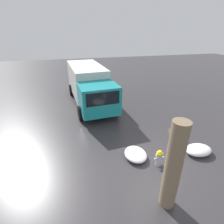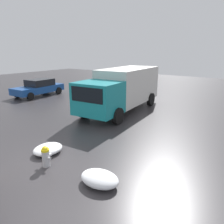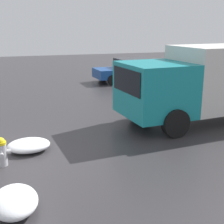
{
  "view_description": "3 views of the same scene",
  "coord_description": "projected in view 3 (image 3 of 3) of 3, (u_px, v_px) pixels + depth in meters",
  "views": [
    {
      "loc": [
        -5.06,
        3.3,
        5.23
      ],
      "look_at": [
        3.63,
        1.11,
        0.93
      ],
      "focal_mm": 28.0,
      "sensor_mm": 36.0,
      "label": 1
    },
    {
      "loc": [
        -4.16,
        -5.71,
        3.83
      ],
      "look_at": [
        4.34,
        0.32,
        0.88
      ],
      "focal_mm": 35.0,
      "sensor_mm": 36.0,
      "label": 2
    },
    {
      "loc": [
        0.38,
        -7.65,
        3.37
      ],
      "look_at": [
        3.35,
        1.44,
        0.72
      ],
      "focal_mm": 50.0,
      "sensor_mm": 36.0,
      "label": 3
    }
  ],
  "objects": [
    {
      "name": "ground_plane",
      "position": [
        3.0,
        165.0,
        7.8
      ],
      "size": [
        60.0,
        60.0,
        0.0
      ],
      "primitive_type": "plane",
      "color": "#333033"
    },
    {
      "name": "fire_hydrant",
      "position": [
        2.0,
        151.0,
        7.7
      ],
      "size": [
        0.36,
        0.46,
        0.74
      ],
      "rotation": [
        0.0,
        0.0,
        0.03
      ],
      "color": "#B7B7BC",
      "rests_on": "ground_plane"
    },
    {
      "name": "delivery_truck",
      "position": [
        221.0,
        79.0,
        11.41
      ],
      "size": [
        7.46,
        3.04,
        2.69
      ],
      "rotation": [
        0.0,
        0.0,
        1.65
      ],
      "color": "teal",
      "rests_on": "ground_plane"
    },
    {
      "name": "parked_car",
      "position": [
        131.0,
        70.0,
        19.46
      ],
      "size": [
        4.53,
        2.13,
        1.42
      ],
      "rotation": [
        0.0,
        0.0,
        1.61
      ],
      "color": "#194793",
      "rests_on": "ground_plane"
    },
    {
      "name": "snow_pile_by_hydrant",
      "position": [
        29.0,
        145.0,
        8.66
      ],
      "size": [
        1.17,
        0.96,
        0.33
      ],
      "color": "white",
      "rests_on": "ground_plane"
    },
    {
      "name": "snow_pile_curbside",
      "position": [
        14.0,
        201.0,
        5.86
      ],
      "size": [
        0.88,
        1.24,
        0.37
      ],
      "color": "white",
      "rests_on": "ground_plane"
    }
  ]
}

